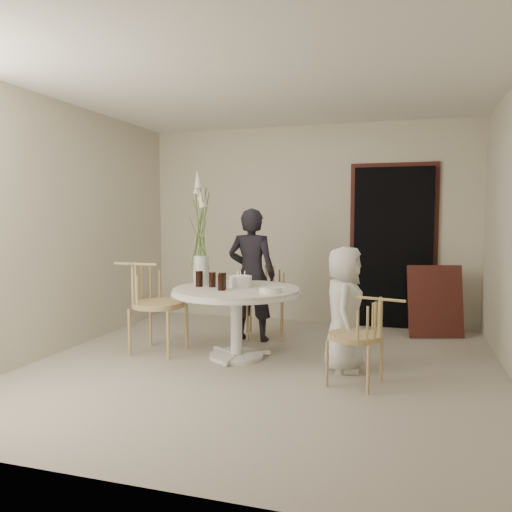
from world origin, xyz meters
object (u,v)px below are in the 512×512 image
(table, at_px, (236,299))
(chair_right, at_px, (368,328))
(birthday_cake, at_px, (240,281))
(flower_vase, at_px, (201,237))
(girl, at_px, (252,275))
(chair_far, at_px, (266,289))
(boy, at_px, (344,309))
(chair_left, at_px, (147,294))

(table, bearing_deg, chair_right, -20.47)
(table, height_order, chair_right, chair_right)
(table, distance_m, birthday_cake, 0.20)
(table, distance_m, flower_vase, 0.80)
(girl, xyz_separation_m, birthday_cake, (0.08, -0.64, 0.01))
(chair_far, bearing_deg, boy, -59.29)
(table, bearing_deg, boy, -5.96)
(chair_left, bearing_deg, girl, -49.17)
(flower_vase, bearing_deg, birthday_cake, -7.58)
(birthday_cake, height_order, flower_vase, flower_vase)
(girl, height_order, flower_vase, flower_vase)
(birthday_cake, bearing_deg, flower_vase, 172.42)
(chair_left, bearing_deg, chair_far, -42.29)
(birthday_cake, bearing_deg, girl, 96.81)
(chair_far, bearing_deg, flower_vase, -130.64)
(chair_right, distance_m, chair_left, 2.41)
(birthday_cake, xyz_separation_m, flower_vase, (-0.47, 0.06, 0.46))
(table, relative_size, birthday_cake, 5.57)
(chair_left, relative_size, girl, 0.62)
(boy, xyz_separation_m, birthday_cake, (-1.11, 0.23, 0.19))
(flower_vase, bearing_deg, table, -20.28)
(chair_far, relative_size, birthday_cake, 3.67)
(chair_left, distance_m, boy, 2.12)
(table, relative_size, flower_vase, 1.08)
(chair_far, distance_m, birthday_cake, 0.98)
(chair_far, xyz_separation_m, chair_left, (-1.02, -1.12, 0.06))
(table, xyz_separation_m, chair_right, (1.37, -0.51, -0.10))
(chair_far, height_order, chair_right, chair_far)
(girl, height_order, birthday_cake, girl)
(table, xyz_separation_m, flower_vase, (-0.46, 0.17, 0.63))
(chair_right, relative_size, birthday_cake, 3.32)
(chair_left, bearing_deg, table, -86.72)
(chair_left, bearing_deg, chair_right, -100.85)
(table, xyz_separation_m, birthday_cake, (0.01, 0.11, 0.17))
(chair_left, bearing_deg, birthday_cake, -80.67)
(boy, bearing_deg, chair_far, 38.32)
(boy, relative_size, flower_vase, 0.96)
(chair_far, distance_m, chair_right, 2.07)
(chair_right, bearing_deg, birthday_cake, -100.20)
(chair_right, distance_m, birthday_cake, 1.52)
(chair_right, distance_m, boy, 0.47)
(table, xyz_separation_m, chair_far, (0.02, 1.06, -0.05))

